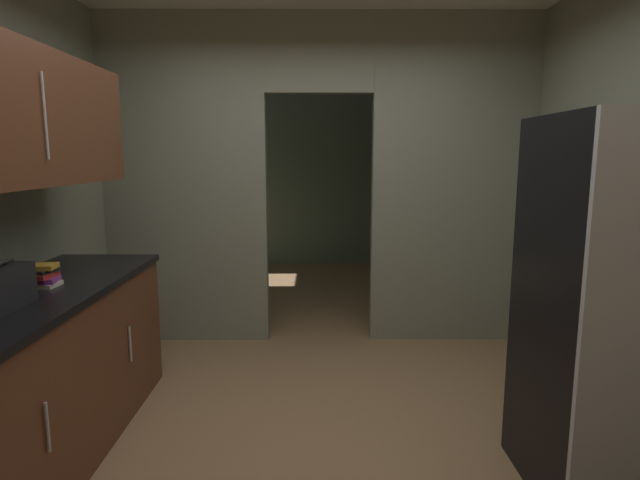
{
  "coord_description": "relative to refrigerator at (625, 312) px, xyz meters",
  "views": [
    {
      "loc": [
        -0.02,
        -2.63,
        1.59
      ],
      "look_at": [
        0.0,
        0.7,
        1.05
      ],
      "focal_mm": 28.91,
      "sensor_mm": 36.0,
      "label": 1
    }
  ],
  "objects": [
    {
      "name": "adjoining_room_shell",
      "position": [
        -1.39,
        4.32,
        0.48
      ],
      "size": [
        3.62,
        3.31,
        2.74
      ],
      "color": "slate",
      "rests_on": "ground"
    },
    {
      "name": "lower_cabinet_run",
      "position": [
        -2.86,
        0.21,
        -0.43
      ],
      "size": [
        0.68,
        2.18,
        0.91
      ],
      "color": "brown",
      "rests_on": "ground"
    },
    {
      "name": "upper_cabinet_counterside",
      "position": [
        -2.86,
        0.21,
        0.89
      ],
      "size": [
        0.36,
        1.96,
        0.67
      ],
      "color": "brown"
    },
    {
      "name": "ground",
      "position": [
        -1.39,
        0.37,
        -0.89
      ],
      "size": [
        20.0,
        20.0,
        0.0
      ],
      "primitive_type": "plane",
      "color": "#93704C"
    },
    {
      "name": "kitchen_partition",
      "position": [
        -1.39,
        2.11,
        0.56
      ],
      "size": [
        3.62,
        0.12,
        2.74
      ],
      "color": "gray",
      "rests_on": "ground"
    },
    {
      "name": "refrigerator",
      "position": [
        0.0,
        0.0,
        0.0
      ],
      "size": [
        0.78,
        0.76,
        1.77
      ],
      "color": "black",
      "rests_on": "ground"
    },
    {
      "name": "book_stack",
      "position": [
        -2.84,
        0.38,
        0.08
      ],
      "size": [
        0.14,
        0.16,
        0.12
      ],
      "color": "beige",
      "rests_on": "lower_cabinet_run"
    }
  ]
}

